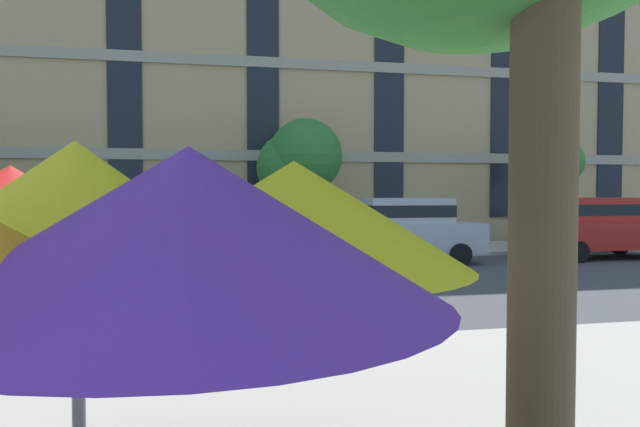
% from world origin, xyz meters
% --- Properties ---
extents(ground_plane, '(120.00, 120.00, 0.00)m').
position_xyz_m(ground_plane, '(0.00, 0.00, 0.00)').
color(ground_plane, '#424244').
extents(sidewalk_far, '(56.00, 3.60, 0.12)m').
position_xyz_m(sidewalk_far, '(0.00, 6.80, 0.06)').
color(sidewalk_far, '#B2ADA3').
rests_on(sidewalk_far, ground).
extents(apartment_building, '(45.51, 12.08, 19.20)m').
position_xyz_m(apartment_building, '(-0.00, 14.99, 9.60)').
color(apartment_building, tan).
rests_on(apartment_building, ground).
extents(pickup_green_midblock, '(5.10, 2.12, 2.20)m').
position_xyz_m(pickup_green_midblock, '(-0.63, 3.70, 1.03)').
color(pickup_green_midblock, '#195933').
rests_on(pickup_green_midblock, ground).
extents(sedan_silver, '(4.40, 1.98, 1.78)m').
position_xyz_m(sedan_silver, '(5.41, 3.70, 0.95)').
color(sedan_silver, '#A8AAB2').
rests_on(sedan_silver, ground).
extents(sedan_red, '(4.40, 1.98, 1.78)m').
position_xyz_m(sedan_red, '(11.53, 3.70, 0.95)').
color(sedan_red, '#B21E19').
rests_on(sedan_red, ground).
extents(street_tree_middle, '(2.71, 2.57, 4.27)m').
position_xyz_m(street_tree_middle, '(3.18, 7.07, 2.90)').
color(street_tree_middle, brown).
rests_on(street_tree_middle, ground).
extents(street_tree_right, '(2.11, 2.15, 3.73)m').
position_xyz_m(street_tree_right, '(11.71, 6.41, 2.80)').
color(street_tree_right, '#4C3823').
rests_on(street_tree_right, ground).
extents(patio_umbrella, '(3.75, 3.48, 2.20)m').
position_xyz_m(patio_umbrella, '(-0.74, -9.00, 1.86)').
color(patio_umbrella, silver).
rests_on(patio_umbrella, ground).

